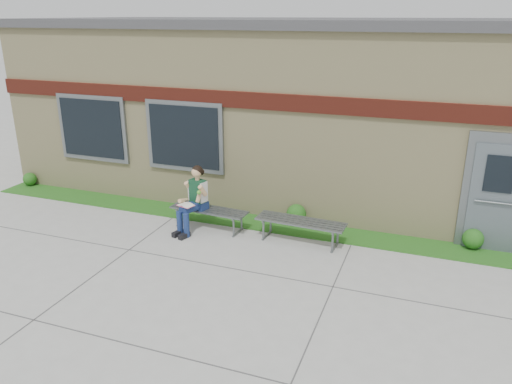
% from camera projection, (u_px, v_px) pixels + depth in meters
% --- Properties ---
extents(ground, '(80.00, 80.00, 0.00)m').
position_uv_depth(ground, '(267.00, 291.00, 8.24)').
color(ground, '#9E9E99').
rests_on(ground, ground).
extents(grass_strip, '(16.00, 0.80, 0.02)m').
position_uv_depth(grass_strip, '(307.00, 230.00, 10.53)').
color(grass_strip, '#295516').
rests_on(grass_strip, ground).
extents(school_building, '(16.20, 6.22, 4.20)m').
position_uv_depth(school_building, '(344.00, 105.00, 12.81)').
color(school_building, beige).
rests_on(school_building, ground).
extents(bench_left, '(1.70, 0.58, 0.44)m').
position_uv_depth(bench_left, '(209.00, 213.00, 10.54)').
color(bench_left, slate).
rests_on(bench_left, ground).
extents(bench_right, '(1.81, 0.59, 0.46)m').
position_uv_depth(bench_right, '(300.00, 226.00, 9.88)').
color(bench_right, slate).
rests_on(bench_right, ground).
extents(girl, '(0.57, 0.91, 1.39)m').
position_uv_depth(girl, '(193.00, 199.00, 10.31)').
color(girl, navy).
rests_on(girl, ground).
extents(shrub_west, '(0.34, 0.34, 0.34)m').
position_uv_depth(shrub_west, '(30.00, 179.00, 13.17)').
color(shrub_west, '#295516').
rests_on(shrub_west, grass_strip).
extents(shrub_mid, '(0.43, 0.43, 0.43)m').
position_uv_depth(shrub_mid, '(296.00, 214.00, 10.78)').
color(shrub_mid, '#295516').
rests_on(shrub_mid, grass_strip).
extents(shrub_east, '(0.40, 0.40, 0.40)m').
position_uv_depth(shrub_east, '(473.00, 239.00, 9.63)').
color(shrub_east, '#295516').
rests_on(shrub_east, grass_strip).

